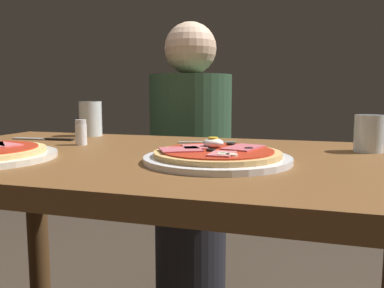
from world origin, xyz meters
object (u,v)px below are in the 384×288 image
at_px(diner_person, 191,181).
at_px(water_glass_near, 369,136).
at_px(dining_table, 157,210).
at_px(fork, 203,142).
at_px(pizza_foreground, 217,156).
at_px(salt_shaker, 81,133).
at_px(knife, 47,139).
at_px(water_glass_far, 91,121).

bearing_deg(diner_person, water_glass_near, 139.83).
distance_m(dining_table, fork, 0.25).
distance_m(pizza_foreground, salt_shaker, 0.43).
height_order(water_glass_near, knife, water_glass_near).
bearing_deg(water_glass_near, knife, -178.74).
bearing_deg(water_glass_far, dining_table, -40.34).
xyz_separation_m(knife, diner_person, (0.28, 0.52, -0.22)).
xyz_separation_m(water_glass_far, salt_shaker, (0.09, -0.20, -0.01)).
bearing_deg(water_glass_near, pizza_foreground, -141.94).
height_order(water_glass_near, diner_person, diner_person).
distance_m(water_glass_far, fork, 0.40).
bearing_deg(fork, dining_table, -103.74).
distance_m(pizza_foreground, water_glass_far, 0.61).
bearing_deg(pizza_foreground, water_glass_near, 38.06).
bearing_deg(salt_shaker, diner_person, 78.15).
distance_m(pizza_foreground, knife, 0.60).
distance_m(water_glass_near, diner_person, 0.81).
bearing_deg(pizza_foreground, knife, 158.58).
relative_size(dining_table, water_glass_far, 11.42).
height_order(fork, salt_shaker, salt_shaker).
distance_m(dining_table, pizza_foreground, 0.22).
xyz_separation_m(dining_table, salt_shaker, (-0.25, 0.09, 0.16)).
bearing_deg(diner_person, knife, 61.58).
bearing_deg(knife, dining_table, -20.72).
relative_size(water_glass_near, salt_shaker, 1.29).
height_order(water_glass_near, salt_shaker, water_glass_near).
relative_size(dining_table, diner_person, 1.06).
bearing_deg(water_glass_near, dining_table, -159.65).
bearing_deg(dining_table, knife, 159.28).
distance_m(pizza_foreground, diner_person, 0.82).
bearing_deg(salt_shaker, pizza_foreground, -20.63).
bearing_deg(pizza_foreground, diner_person, 111.01).
distance_m(water_glass_near, knife, 0.87).
bearing_deg(fork, water_glass_near, -5.19).
distance_m(dining_table, salt_shaker, 0.31).
distance_m(dining_table, knife, 0.45).
bearing_deg(diner_person, fork, 110.98).
relative_size(pizza_foreground, fork, 1.92).
distance_m(water_glass_far, salt_shaker, 0.23).
height_order(fork, knife, knife).
height_order(water_glass_far, knife, water_glass_far).
bearing_deg(dining_table, pizza_foreground, -23.18).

